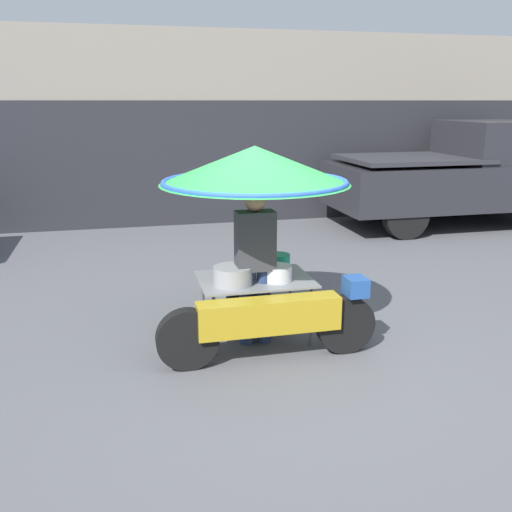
% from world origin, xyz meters
% --- Properties ---
extents(ground_plane, '(36.00, 36.00, 0.00)m').
position_xyz_m(ground_plane, '(0.00, 0.00, 0.00)').
color(ground_plane, '#56565B').
extents(shopfront_building, '(28.00, 2.06, 3.72)m').
position_xyz_m(shopfront_building, '(0.00, 7.53, 1.85)').
color(shopfront_building, gray).
rests_on(shopfront_building, ground).
extents(vendor_motorcycle_cart, '(2.12, 1.87, 1.98)m').
position_xyz_m(vendor_motorcycle_cart, '(-0.19, 0.65, 1.54)').
color(vendor_motorcycle_cart, black).
rests_on(vendor_motorcycle_cart, ground).
extents(vendor_person, '(0.38, 0.22, 1.58)m').
position_xyz_m(vendor_person, '(-0.22, 0.57, 0.88)').
color(vendor_person, navy).
rests_on(vendor_person, ground).
extents(pickup_truck, '(4.83, 1.98, 2.02)m').
position_xyz_m(pickup_truck, '(5.03, 5.20, 0.98)').
color(pickup_truck, black).
rests_on(pickup_truck, ground).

